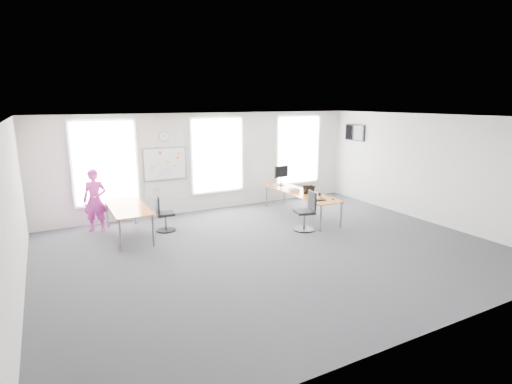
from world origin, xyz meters
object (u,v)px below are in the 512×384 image
chair_right (306,213)px  monitor (281,173)px  chair_left (163,216)px  keyboard (318,200)px  person (95,200)px  headphones (317,195)px  desk_right (301,194)px  desk_left (128,209)px

chair_right → monitor: monitor is taller
chair_left → keyboard: chair_left is taller
person → monitor: 5.55m
chair_left → headphones: chair_left is taller
desk_right → monitor: 1.23m
monitor → headphones: bearing=-97.5°
person → keyboard: bearing=-1.2°
chair_right → chair_left: chair_right is taller
chair_left → monitor: (4.00, 0.63, 0.68)m
desk_left → chair_left: (0.88, 0.00, -0.30)m
desk_right → chair_left: bearing=172.5°
desk_left → chair_left: chair_left is taller
chair_left → keyboard: bearing=-108.5°
desk_left → headphones: (4.98, -1.16, 0.05)m
desk_right → chair_right: bearing=-117.6°
person → headphones: (5.63, -2.00, -0.05)m
desk_right → person: (-5.50, 1.36, 0.14)m
headphones → monitor: size_ratio=0.27×
desk_left → chair_right: chair_right is taller
desk_left → chair_right: 4.57m
chair_right → monitor: size_ratio=1.68×
desk_left → headphones: 5.11m
desk_right → headphones: headphones is taller
chair_left → keyboard: 4.12m
keyboard → monitor: bearing=99.9°
desk_right → chair_right: size_ratio=2.87×
person → keyboard: person is taller
person → monitor: bearing=20.9°
chair_left → person: person is taller
chair_right → desk_left: bearing=-99.1°
chair_right → keyboard: chair_right is taller
desk_left → monitor: monitor is taller
chair_left → keyboard: size_ratio=2.16×
chair_left → keyboard: (3.80, -1.56, 0.32)m
keyboard → headphones: headphones is taller
desk_left → keyboard: 4.94m
keyboard → headphones: 0.50m
keyboard → monitor: 2.24m
chair_left → headphones: bearing=-101.9°
chair_right → person: size_ratio=0.63×
chair_left → monitor: size_ratio=1.54×
headphones → person: bearing=143.8°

